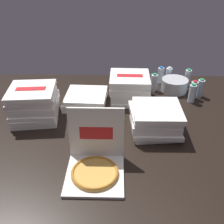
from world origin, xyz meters
The scene contains 14 objects.
ground_plane centered at (0.00, 0.00, -0.01)m, with size 3.20×2.40×0.02m, color black.
open_pizza_box centered at (-0.15, -0.45, 0.07)m, with size 0.39×0.42×0.41m.
pizza_stack_center_far centered at (0.32, 0.04, 0.11)m, with size 0.44×0.43×0.22m.
pizza_stack_left_mid centered at (-0.74, 0.22, 0.15)m, with size 0.45×0.45×0.30m.
pizza_stack_right_far centered at (0.13, 0.60, 0.13)m, with size 0.42×0.41×0.26m.
pizza_stack_center_near centered at (-0.31, 0.48, 0.06)m, with size 0.43×0.44×0.11m.
ice_bucket centered at (0.62, 0.80, 0.07)m, with size 0.28×0.28×0.13m, color #B7BABF.
water_bottle_0 centered at (0.39, 0.80, 0.09)m, with size 0.07×0.07×0.20m.
water_bottle_1 centered at (0.78, 0.63, 0.09)m, with size 0.07×0.07×0.20m.
water_bottle_2 centered at (0.86, 0.67, 0.09)m, with size 0.07×0.07×0.20m.
water_bottle_3 centered at (0.79, 0.94, 0.09)m, with size 0.07×0.07×0.20m.
water_bottle_4 centered at (0.58, 0.99, 0.09)m, with size 0.07×0.07×0.20m.
water_bottle_5 centered at (0.74, 0.55, 0.09)m, with size 0.07×0.07×0.20m.
water_bottle_6 centered at (0.49, 1.00, 0.09)m, with size 0.07×0.07×0.20m.
Camera 1 is at (0.00, -1.80, 1.30)m, focal length 42.29 mm.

